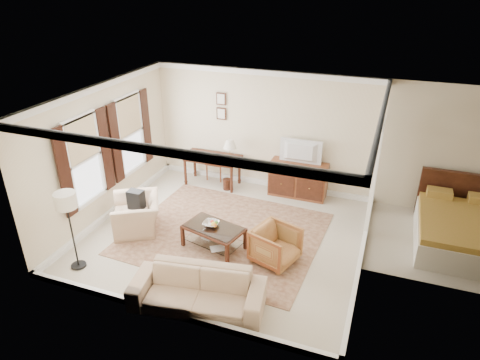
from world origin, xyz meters
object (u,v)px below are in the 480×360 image
Objects in this scene: sideboard at (298,179)px; coffee_table at (214,231)px; striped_armchair at (276,244)px; tv at (300,145)px; club_armchair at (136,209)px; sofa at (197,285)px; writing_desk at (212,160)px.

sideboard reaches higher than coffee_table.
striped_armchair is at bearing -85.33° from sideboard.
club_armchair is (-2.81, -2.62, -0.84)m from tv.
club_armchair is (-1.78, 0.08, 0.10)m from coffee_table.
striped_armchair is 0.36× the size of sofa.
coffee_table is at bearing 69.19° from tv.
writing_desk is at bearing 114.07° from coffee_table.
club_armchair is (-3.03, 0.09, 0.08)m from striped_armchair.
club_armchair reaches higher than sofa.
coffee_table is 1.18× the size of club_armchair.
striped_armchair reaches higher than coffee_table.
writing_desk is at bearing 3.71° from tv.
club_armchair is at bearing 133.58° from sofa.
tv reaches higher than club_armchair.
sofa is at bearing -98.23° from sideboard.
sofa is at bearing 21.23° from club_armchair.
club_armchair is 0.50× the size of sofa.
writing_desk is at bearing 134.08° from club_armchair.
club_armchair is 2.74m from sofa.
tv is 0.44× the size of sofa.
writing_desk is 1.82× the size of striped_armchair.
coffee_table is 1.63m from sofa.
tv is 3.93m from club_armchair.
writing_desk is 2.57m from club_armchair.
sofa is (1.55, -4.14, -0.24)m from writing_desk.
tv is (0.00, -0.02, 0.89)m from sideboard.
tv is 3.04m from coffee_table.
tv is at bearing 23.53° from striped_armchair.
sofa is (0.40, -1.58, 0.05)m from coffee_table.
tv is at bearing -90.00° from sideboard.
coffee_table is at bearing 95.15° from sofa.
coffee_table is 0.59× the size of sofa.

